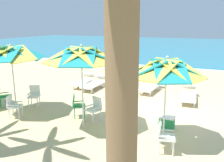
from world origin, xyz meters
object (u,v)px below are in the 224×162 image
object	(u,v)px
sun_lounger_3	(84,81)
cooler_box	(167,122)
plastic_chair_0	(164,135)
palm_tree_0	(121,82)
beach_umbrella_2	(11,53)
plastic_chair_2	(95,108)
sun_lounger_2	(95,83)
plastic_chair_3	(34,95)
sun_lounger_1	(151,86)
plastic_chair_1	(77,104)
plastic_chair_5	(13,105)
sun_lounger_0	(188,94)
plastic_chair_4	(3,95)
beach_umbrella_0	(167,69)
beach_umbrella_1	(81,55)

from	to	relation	value
sun_lounger_3	cooler_box	distance (m)	6.50
plastic_chair_0	palm_tree_0	world-z (taller)	palm_tree_0
plastic_chair_0	beach_umbrella_2	size ratio (longest dim) A/B	0.33
cooler_box	palm_tree_0	bearing A→B (deg)	-84.21
plastic_chair_2	sun_lounger_2	size ratio (longest dim) A/B	0.40
plastic_chair_0	plastic_chair_2	bearing A→B (deg)	156.76
beach_umbrella_2	sun_lounger_2	xyz separation A→B (m)	(1.06, 4.44, -2.02)
plastic_chair_0	sun_lounger_2	size ratio (longest dim) A/B	0.40
plastic_chair_0	plastic_chair_3	distance (m)	5.90
sun_lounger_1	plastic_chair_1	bearing A→B (deg)	-108.87
plastic_chair_0	plastic_chair_5	xyz separation A→B (m)	(-5.50, 0.25, 0.00)
plastic_chair_2	plastic_chair_1	bearing A→B (deg)	174.56
plastic_chair_5	sun_lounger_0	distance (m)	7.26
plastic_chair_3	plastic_chair_4	bearing A→B (deg)	-150.34
beach_umbrella_0	beach_umbrella_1	size ratio (longest dim) A/B	0.92
beach_umbrella_0	sun_lounger_1	world-z (taller)	beach_umbrella_0
plastic_chair_5	sun_lounger_3	world-z (taller)	plastic_chair_5
sun_lounger_1	palm_tree_0	distance (m)	10.27
sun_lounger_3	plastic_chair_3	bearing A→B (deg)	-92.31
sun_lounger_0	sun_lounger_3	distance (m)	5.61
plastic_chair_1	plastic_chair_2	size ratio (longest dim) A/B	1.00
beach_umbrella_0	plastic_chair_4	bearing A→B (deg)	176.56
plastic_chair_2	sun_lounger_3	world-z (taller)	plastic_chair_2
sun_lounger_0	plastic_chair_1	bearing A→B (deg)	-133.19
sun_lounger_1	sun_lounger_2	size ratio (longest dim) A/B	1.01
plastic_chair_3	palm_tree_0	bearing A→B (deg)	-42.62
sun_lounger_2	palm_tree_0	distance (m)	10.67
plastic_chair_1	sun_lounger_1	world-z (taller)	plastic_chair_1
plastic_chair_0	sun_lounger_2	distance (m)	6.92
beach_umbrella_2	plastic_chair_3	bearing A→B (deg)	85.64
palm_tree_0	plastic_chair_1	bearing A→B (deg)	125.79
beach_umbrella_1	plastic_chair_4	xyz separation A→B (m)	(-4.01, 0.42, -1.90)
beach_umbrella_2	sun_lounger_1	size ratio (longest dim) A/B	1.21
beach_umbrella_2	cooler_box	xyz separation A→B (m)	(5.53, 0.95, -2.10)
plastic_chair_0	sun_lounger_1	xyz separation A→B (m)	(-1.87, 5.72, -0.22)
plastic_chair_2	sun_lounger_0	size ratio (longest dim) A/B	0.39
plastic_chair_5	palm_tree_0	bearing A→B (deg)	-35.89
sun_lounger_0	sun_lounger_2	world-z (taller)	same
beach_umbrella_0	sun_lounger_2	world-z (taller)	beach_umbrella_0
plastic_chair_0	plastic_chair_5	size ratio (longest dim) A/B	1.00
beach_umbrella_0	cooler_box	world-z (taller)	beach_umbrella_0
plastic_chair_5	palm_tree_0	world-z (taller)	palm_tree_0
plastic_chair_1	plastic_chair_4	xyz separation A→B (m)	(-3.37, -0.26, 0.00)
beach_umbrella_1	sun_lounger_0	distance (m)	5.62
plastic_chair_2	plastic_chair_3	world-z (taller)	same
plastic_chair_4	palm_tree_0	bearing A→B (deg)	-34.72
palm_tree_0	cooler_box	xyz separation A→B (m)	(-0.56, 5.55, -2.65)
plastic_chair_1	beach_umbrella_0	bearing A→B (deg)	-11.41
plastic_chair_5	sun_lounger_2	bearing A→B (deg)	80.62
plastic_chair_4	sun_lounger_2	distance (m)	4.61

